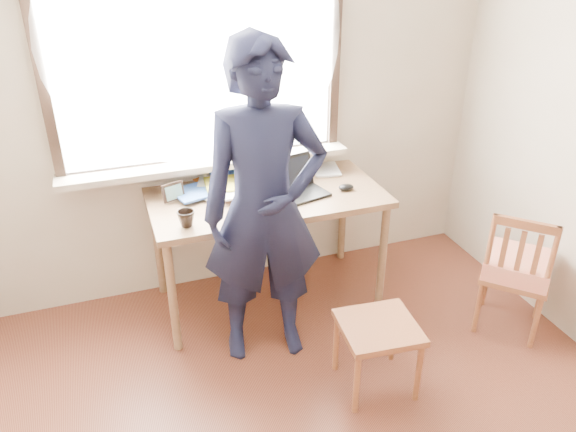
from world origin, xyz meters
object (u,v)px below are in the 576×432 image
object	(u,v)px
person	(264,209)
laptop	(296,185)
desk	(267,206)
side_chair	(517,268)
mug_white	(247,178)
work_chair	(378,334)
mug_dark	(186,219)

from	to	relation	value
person	laptop	bearing A→B (deg)	58.99
desk	side_chair	world-z (taller)	side_chair
mug_white	work_chair	bearing A→B (deg)	-71.08
person	mug_dark	bearing A→B (deg)	158.30
mug_white	work_chair	xyz separation A→B (m)	(0.39, -1.14, -0.49)
laptop	person	size ratio (longest dim) A/B	0.20
work_chair	person	xyz separation A→B (m)	(-0.47, 0.51, 0.58)
desk	laptop	size ratio (longest dim) A/B	3.89
work_chair	side_chair	distance (m)	1.05
desk	work_chair	size ratio (longest dim) A/B	3.36
mug_white	side_chair	distance (m)	1.76
mug_dark	work_chair	xyz separation A→B (m)	(0.85, -0.73, -0.48)
side_chair	person	world-z (taller)	person
side_chair	person	distance (m)	1.60
mug_white	side_chair	bearing A→B (deg)	-34.19
mug_white	person	world-z (taller)	person
desk	mug_white	distance (m)	0.23
laptop	mug_white	xyz separation A→B (m)	(-0.26, 0.21, -0.00)
mug_dark	desk	bearing A→B (deg)	23.39
work_chair	side_chair	world-z (taller)	side_chair
work_chair	person	world-z (taller)	person
mug_dark	work_chair	world-z (taller)	mug_dark
desk	mug_dark	distance (m)	0.61
side_chair	person	size ratio (longest dim) A/B	0.45
desk	person	world-z (taller)	person
laptop	mug_dark	distance (m)	0.75
person	work_chair	bearing A→B (deg)	-40.18
mug_dark	person	size ratio (longest dim) A/B	0.05
mug_white	mug_dark	distance (m)	0.62
laptop	desk	bearing A→B (deg)	169.24
mug_white	desk	bearing A→B (deg)	-64.25
laptop	mug_dark	size ratio (longest dim) A/B	3.74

